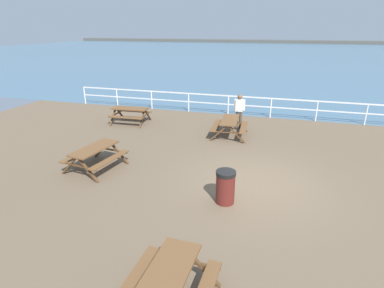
{
  "coord_description": "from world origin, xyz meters",
  "views": [
    {
      "loc": [
        0.48,
        -8.74,
        4.56
      ],
      "look_at": [
        -2.31,
        0.71,
        0.8
      ],
      "focal_mm": 28.62,
      "sensor_mm": 36.0,
      "label": 1
    }
  ],
  "objects_px": {
    "picnic_table_near_left": "(166,284)",
    "visitor": "(239,109)",
    "picnic_table_mid_centre": "(230,123)",
    "picnic_table_far_left": "(95,153)",
    "picnic_table_far_right": "(130,112)",
    "litter_bin": "(225,187)"
  },
  "relations": [
    {
      "from": "picnic_table_near_left",
      "to": "litter_bin",
      "type": "height_order",
      "value": "litter_bin"
    },
    {
      "from": "picnic_table_mid_centre",
      "to": "picnic_table_near_left",
      "type": "bearing_deg",
      "value": 179.97
    },
    {
      "from": "picnic_table_near_left",
      "to": "visitor",
      "type": "relative_size",
      "value": 1.11
    },
    {
      "from": "picnic_table_far_right",
      "to": "visitor",
      "type": "relative_size",
      "value": 1.13
    },
    {
      "from": "picnic_table_far_right",
      "to": "litter_bin",
      "type": "bearing_deg",
      "value": -48.7
    },
    {
      "from": "picnic_table_mid_centre",
      "to": "litter_bin",
      "type": "distance_m",
      "value": 5.62
    },
    {
      "from": "picnic_table_far_right",
      "to": "litter_bin",
      "type": "relative_size",
      "value": 1.98
    },
    {
      "from": "litter_bin",
      "to": "visitor",
      "type": "bearing_deg",
      "value": 95.3
    },
    {
      "from": "visitor",
      "to": "litter_bin",
      "type": "height_order",
      "value": "visitor"
    },
    {
      "from": "picnic_table_near_left",
      "to": "picnic_table_far_left",
      "type": "xyz_separation_m",
      "value": [
        -4.36,
        4.62,
        0.0
      ]
    },
    {
      "from": "picnic_table_mid_centre",
      "to": "picnic_table_far_left",
      "type": "bearing_deg",
      "value": 137.35
    },
    {
      "from": "picnic_table_near_left",
      "to": "picnic_table_far_right",
      "type": "bearing_deg",
      "value": 31.84
    },
    {
      "from": "picnic_table_far_left",
      "to": "litter_bin",
      "type": "height_order",
      "value": "litter_bin"
    },
    {
      "from": "picnic_table_near_left",
      "to": "visitor",
      "type": "xyz_separation_m",
      "value": [
        -0.33,
        10.49,
        0.36
      ]
    },
    {
      "from": "picnic_table_mid_centre",
      "to": "picnic_table_far_left",
      "type": "xyz_separation_m",
      "value": [
        -3.8,
        -4.66,
        0.0
      ]
    },
    {
      "from": "picnic_table_near_left",
      "to": "picnic_table_far_right",
      "type": "relative_size",
      "value": 0.98
    },
    {
      "from": "picnic_table_near_left",
      "to": "litter_bin",
      "type": "bearing_deg",
      "value": -2.9
    },
    {
      "from": "picnic_table_far_left",
      "to": "visitor",
      "type": "height_order",
      "value": "visitor"
    },
    {
      "from": "picnic_table_near_left",
      "to": "litter_bin",
      "type": "xyz_separation_m",
      "value": [
        0.3,
        3.73,
        -0.1
      ]
    },
    {
      "from": "picnic_table_mid_centre",
      "to": "litter_bin",
      "type": "bearing_deg",
      "value": -174.7
    },
    {
      "from": "litter_bin",
      "to": "picnic_table_far_right",
      "type": "bearing_deg",
      "value": 134.44
    },
    {
      "from": "picnic_table_far_right",
      "to": "picnic_table_near_left",
      "type": "bearing_deg",
      "value": -63.03
    }
  ]
}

